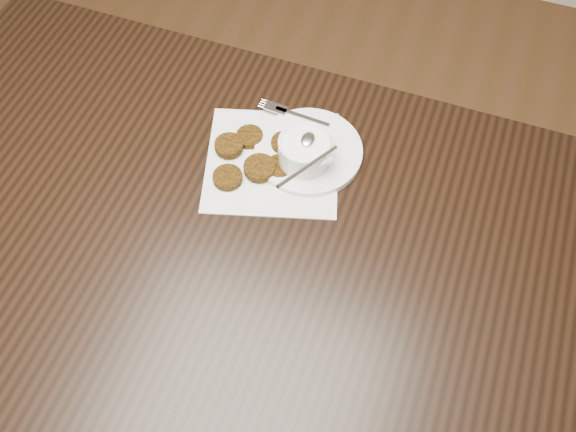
{
  "coord_description": "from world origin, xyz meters",
  "views": [
    {
      "loc": [
        0.34,
        -0.41,
        1.77
      ],
      "look_at": [
        0.13,
        0.15,
        0.8
      ],
      "focal_mm": 38.97,
      "sensor_mm": 36.0,
      "label": 1
    }
  ],
  "objects": [
    {
      "name": "sauce_ramekin",
      "position": [
        0.11,
        0.31,
        0.82
      ],
      "size": [
        0.14,
        0.14,
        0.14
      ],
      "primitive_type": null,
      "rotation": [
        0.0,
        0.0,
        -0.06
      ],
      "color": "white",
      "rests_on": "napkin"
    },
    {
      "name": "napkin",
      "position": [
        0.05,
        0.29,
        0.75
      ],
      "size": [
        0.33,
        0.33,
        0.0
      ],
      "primitive_type": "cube",
      "rotation": [
        0.0,
        0.0,
        0.29
      ],
      "color": "white",
      "rests_on": "table"
    },
    {
      "name": "table",
      "position": [
        0.02,
        0.09,
        0.38
      ],
      "size": [
        1.5,
        0.97,
        0.75
      ],
      "primitive_type": "cube",
      "color": "black",
      "rests_on": "floor"
    },
    {
      "name": "plate_with_patty",
      "position": [
        0.11,
        0.34,
        0.77
      ],
      "size": [
        0.23,
        0.23,
        0.03
      ],
      "primitive_type": null,
      "rotation": [
        0.0,
        0.0,
        -0.06
      ],
      "color": "white",
      "rests_on": "table"
    },
    {
      "name": "patty_cluster",
      "position": [
        0.01,
        0.28,
        0.76
      ],
      "size": [
        0.22,
        0.22,
        0.02
      ],
      "primitive_type": null,
      "rotation": [
        0.0,
        0.0,
        0.08
      ],
      "color": "brown",
      "rests_on": "napkin"
    },
    {
      "name": "floor",
      "position": [
        0.0,
        0.0,
        0.0
      ],
      "size": [
        4.0,
        4.0,
        0.0
      ],
      "primitive_type": "plane",
      "color": "#57351D",
      "rests_on": "ground"
    }
  ]
}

